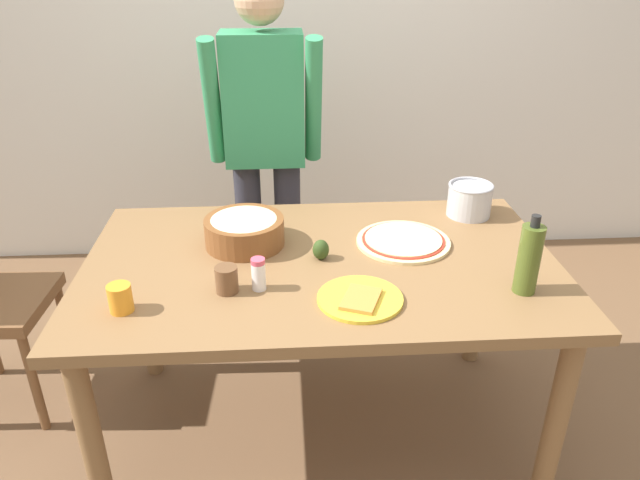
% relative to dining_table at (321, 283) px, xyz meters
% --- Properties ---
extents(ground, '(8.00, 8.00, 0.00)m').
position_rel_dining_table_xyz_m(ground, '(0.00, 0.00, -0.67)').
color(ground, brown).
extents(wall_back, '(5.60, 0.10, 2.60)m').
position_rel_dining_table_xyz_m(wall_back, '(0.00, 1.60, 0.63)').
color(wall_back, silver).
rests_on(wall_back, ground).
extents(dining_table, '(1.60, 0.96, 0.76)m').
position_rel_dining_table_xyz_m(dining_table, '(0.00, 0.00, 0.00)').
color(dining_table, brown).
rests_on(dining_table, ground).
extents(person_cook, '(0.49, 0.25, 1.62)m').
position_rel_dining_table_xyz_m(person_cook, '(-0.19, 0.76, 0.27)').
color(person_cook, '#2D2D38').
rests_on(person_cook, ground).
extents(pizza_raw_on_board, '(0.33, 0.33, 0.02)m').
position_rel_dining_table_xyz_m(pizza_raw_on_board, '(0.30, 0.10, 0.10)').
color(pizza_raw_on_board, beige).
rests_on(pizza_raw_on_board, dining_table).
extents(plate_with_slice, '(0.26, 0.26, 0.02)m').
position_rel_dining_table_xyz_m(plate_with_slice, '(0.10, -0.26, 0.10)').
color(plate_with_slice, gold).
rests_on(plate_with_slice, dining_table).
extents(popcorn_bowl, '(0.28, 0.28, 0.11)m').
position_rel_dining_table_xyz_m(popcorn_bowl, '(-0.26, 0.13, 0.15)').
color(popcorn_bowl, brown).
rests_on(popcorn_bowl, dining_table).
extents(olive_oil_bottle, '(0.07, 0.07, 0.26)m').
position_rel_dining_table_xyz_m(olive_oil_bottle, '(0.61, -0.24, 0.20)').
color(olive_oil_bottle, '#47561E').
rests_on(olive_oil_bottle, dining_table).
extents(steel_pot, '(0.17, 0.17, 0.13)m').
position_rel_dining_table_xyz_m(steel_pot, '(0.60, 0.33, 0.16)').
color(steel_pot, '#B7B7BC').
rests_on(steel_pot, dining_table).
extents(cup_orange, '(0.07, 0.07, 0.08)m').
position_rel_dining_table_xyz_m(cup_orange, '(-0.60, -0.27, 0.13)').
color(cup_orange, orange).
rests_on(cup_orange, dining_table).
extents(cup_small_brown, '(0.07, 0.07, 0.08)m').
position_rel_dining_table_xyz_m(cup_small_brown, '(-0.30, -0.18, 0.13)').
color(cup_small_brown, brown).
rests_on(cup_small_brown, dining_table).
extents(salt_shaker, '(0.04, 0.04, 0.11)m').
position_rel_dining_table_xyz_m(salt_shaker, '(-0.20, -0.17, 0.14)').
color(salt_shaker, white).
rests_on(salt_shaker, dining_table).
extents(avocado, '(0.06, 0.06, 0.07)m').
position_rel_dining_table_xyz_m(avocado, '(-0.00, 0.01, 0.13)').
color(avocado, '#2D4219').
rests_on(avocado, dining_table).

